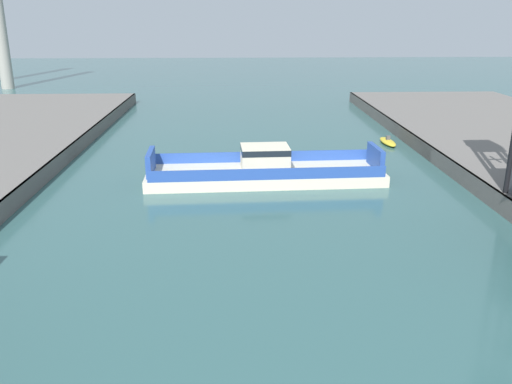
% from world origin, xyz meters
% --- Properties ---
extents(chain_ferry, '(23.80, 7.75, 3.57)m').
position_xyz_m(chain_ferry, '(1.27, 38.57, 1.08)').
color(chain_ferry, beige).
rests_on(chain_ferry, ground).
extents(moored_boat_mid_left, '(1.59, 5.12, 1.10)m').
position_xyz_m(moored_boat_mid_left, '(18.03, 54.07, 0.31)').
color(moored_boat_mid_left, yellow).
rests_on(moored_boat_mid_left, ground).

